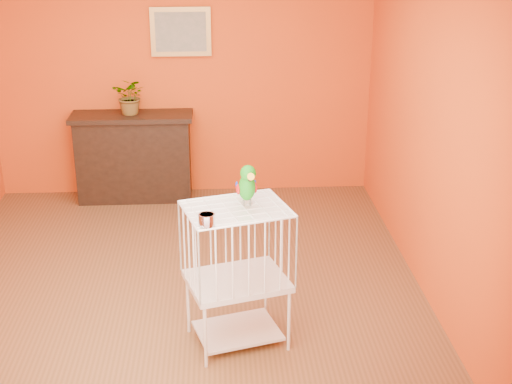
{
  "coord_description": "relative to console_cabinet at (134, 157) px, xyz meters",
  "views": [
    {
      "loc": [
        0.34,
        -5.21,
        2.88
      ],
      "look_at": [
        0.6,
        -0.79,
        1.15
      ],
      "focal_mm": 50.0,
      "sensor_mm": 36.0,
      "label": 1
    }
  ],
  "objects": [
    {
      "name": "birdcage",
      "position": [
        1.0,
        -2.83,
        0.07
      ],
      "size": [
        0.79,
        0.68,
        1.04
      ],
      "rotation": [
        0.0,
        0.0,
        0.28
      ],
      "color": "silver",
      "rests_on": "ground"
    },
    {
      "name": "feed_cup",
      "position": [
        0.81,
        -3.11,
        0.61
      ],
      "size": [
        0.11,
        0.11,
        0.07
      ],
      "primitive_type": "cylinder",
      "color": "silver",
      "rests_on": "birdcage"
    },
    {
      "name": "ground",
      "position": [
        0.54,
        -2.03,
        -0.47
      ],
      "size": [
        4.5,
        4.5,
        0.0
      ],
      "primitive_type": "plane",
      "color": "brown",
      "rests_on": "ground"
    },
    {
      "name": "parrot",
      "position": [
        1.08,
        -2.79,
        0.72
      ],
      "size": [
        0.15,
        0.27,
        0.3
      ],
      "rotation": [
        0.0,
        0.0,
        0.2
      ],
      "color": "#59544C",
      "rests_on": "birdcage"
    },
    {
      "name": "potted_plant",
      "position": [
        0.01,
        -0.01,
        0.62
      ],
      "size": [
        0.44,
        0.47,
        0.3
      ],
      "primitive_type": "imported",
      "rotation": [
        0.0,
        0.0,
        -0.29
      ],
      "color": "#26722D",
      "rests_on": "console_cabinet"
    },
    {
      "name": "room_shell",
      "position": [
        0.54,
        -2.03,
        1.11
      ],
      "size": [
        4.5,
        4.5,
        4.5
      ],
      "color": "#C54412",
      "rests_on": "ground"
    },
    {
      "name": "framed_picture",
      "position": [
        0.54,
        0.19,
        1.28
      ],
      "size": [
        0.62,
        0.04,
        0.5
      ],
      "color": "#AB803D",
      "rests_on": "room_shell"
    },
    {
      "name": "console_cabinet",
      "position": [
        0.0,
        0.0,
        0.0
      ],
      "size": [
        1.26,
        0.45,
        0.94
      ],
      "color": "black",
      "rests_on": "ground"
    }
  ]
}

